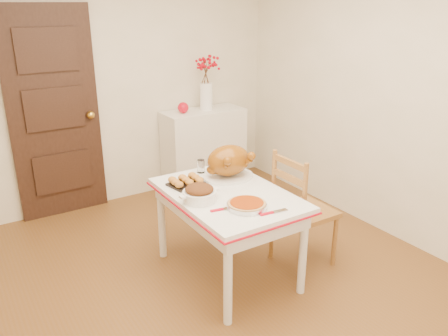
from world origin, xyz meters
TOP-DOWN VIEW (x-y plane):
  - floor at (0.00, 0.00)m, footprint 3.50×4.00m
  - wall_back at (0.00, 2.00)m, footprint 3.50×0.00m
  - wall_right at (1.75, 0.00)m, footprint 0.00×4.00m
  - door_back at (-0.70, 1.97)m, footprint 0.85×0.06m
  - sideboard at (0.85, 1.78)m, footprint 0.92×0.41m
  - kitchen_table at (0.10, 0.10)m, footprint 0.81×1.19m
  - chair_oak at (0.73, -0.08)m, footprint 0.43×0.43m
  - berry_vase at (0.90, 1.78)m, footprint 0.32×0.32m
  - apple at (0.60, 1.78)m, footprint 0.12×0.12m
  - turkey_platter at (0.27, 0.35)m, footprint 0.51×0.46m
  - pumpkin_pie at (0.06, -0.20)m, footprint 0.31×0.31m
  - stuffing_dish at (-0.16, 0.08)m, footprint 0.32×0.26m
  - rolls_tray at (-0.10, 0.40)m, footprint 0.28×0.24m
  - pie_server at (0.17, -0.36)m, footprint 0.22×0.08m
  - carving_knife at (-0.06, -0.14)m, footprint 0.27×0.10m
  - drinking_glass at (0.14, 0.58)m, footprint 0.08×0.08m
  - shaker_pair at (0.41, 0.53)m, footprint 0.10×0.04m

SIDE VIEW (x-z plane):
  - floor at x=0.00m, z-range 0.00..0.00m
  - kitchen_table at x=0.10m, z-range 0.00..0.71m
  - sideboard at x=0.85m, z-range 0.00..0.92m
  - chair_oak at x=0.73m, z-range 0.00..0.97m
  - pie_server at x=0.17m, z-range 0.71..0.72m
  - carving_knife at x=-0.06m, z-range 0.71..0.72m
  - pumpkin_pie at x=0.06m, z-range 0.71..0.77m
  - rolls_tray at x=-0.10m, z-range 0.71..0.78m
  - shaker_pair at x=0.41m, z-range 0.71..0.80m
  - drinking_glass at x=0.14m, z-range 0.71..0.82m
  - stuffing_dish at x=-0.16m, z-range 0.71..0.83m
  - turkey_platter at x=0.27m, z-range 0.71..0.98m
  - apple at x=0.60m, z-range 0.92..1.04m
  - door_back at x=-0.70m, z-range 0.00..2.06m
  - berry_vase at x=0.90m, z-range 0.92..1.54m
  - wall_back at x=0.00m, z-range 0.00..2.50m
  - wall_right at x=1.75m, z-range 0.00..2.50m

